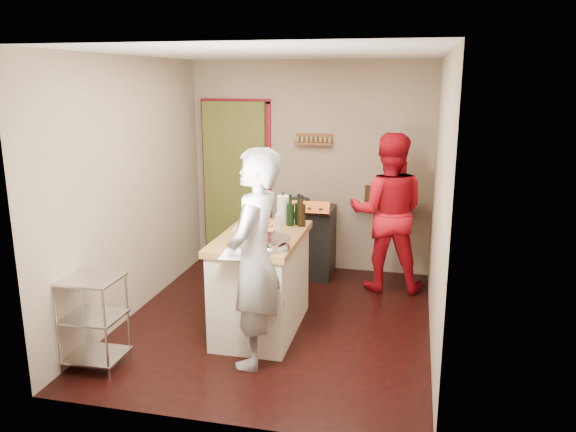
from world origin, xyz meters
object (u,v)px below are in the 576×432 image
object	(u,v)px
wire_shelving	(93,318)
person_red	(388,212)
stove	(308,240)
island	(262,280)
person_stripe	(255,259)

from	to	relation	value
wire_shelving	person_red	size ratio (longest dim) A/B	0.44
stove	island	world-z (taller)	island
stove	person_red	size ratio (longest dim) A/B	0.56
stove	island	distance (m)	1.62
island	person_stripe	size ratio (longest dim) A/B	0.77
wire_shelving	island	bearing A→B (deg)	40.60
person_stripe	person_red	xyz separation A→B (m)	(0.98, 2.02, -0.02)
person_stripe	person_red	size ratio (longest dim) A/B	1.03
person_red	wire_shelving	bearing A→B (deg)	43.56
island	person_red	world-z (taller)	person_red
stove	island	xyz separation A→B (m)	(-0.14, -1.61, 0.05)
stove	wire_shelving	world-z (taller)	stove
wire_shelving	person_stripe	size ratio (longest dim) A/B	0.43
island	person_stripe	xyz separation A→B (m)	(0.12, -0.64, 0.42)
stove	person_red	xyz separation A→B (m)	(0.95, -0.22, 0.45)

